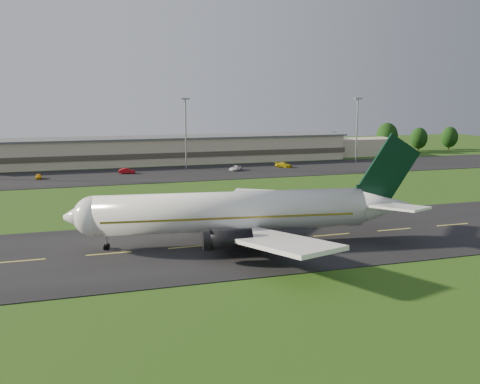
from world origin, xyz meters
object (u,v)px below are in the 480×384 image
object	(u,v)px
terminal	(180,150)
service_vehicle_b	(127,171)
light_mast_centre	(186,125)
service_vehicle_a	(39,176)
service_vehicle_c	(235,168)
service_vehicle_d	(284,165)
airliner	(238,212)
light_mast_east	(357,122)

from	to	relation	value
terminal	service_vehicle_b	distance (m)	28.13
light_mast_centre	service_vehicle_b	distance (m)	21.54
service_vehicle_b	service_vehicle_a	bearing A→B (deg)	101.93
service_vehicle_a	service_vehicle_c	distance (m)	52.37
service_vehicle_a	service_vehicle_d	xyz separation A→B (m)	(68.00, 2.07, 0.14)
service_vehicle_c	service_vehicle_b	bearing A→B (deg)	-144.23
terminal	airliner	bearing A→B (deg)	-96.13
airliner	light_mast_east	distance (m)	102.82
light_mast_east	service_vehicle_a	size ratio (longest dim) A/B	5.73
light_mast_centre	light_mast_east	distance (m)	55.00
light_mast_east	service_vehicle_b	bearing A→B (deg)	-176.41
terminal	light_mast_centre	world-z (taller)	light_mast_centre
service_vehicle_a	service_vehicle_b	bearing A→B (deg)	3.66
service_vehicle_d	airliner	bearing A→B (deg)	-161.71
light_mast_centre	service_vehicle_a	world-z (taller)	light_mast_centre
light_mast_east	service_vehicle_a	distance (m)	95.85
airliner	light_mast_centre	size ratio (longest dim) A/B	2.51
terminal	light_mast_centre	size ratio (longest dim) A/B	7.13
terminal	service_vehicle_b	xyz separation A→B (m)	(-18.76, -20.72, -3.17)
terminal	service_vehicle_d	size ratio (longest dim) A/B	28.24
light_mast_centre	service_vehicle_c	world-z (taller)	light_mast_centre
light_mast_centre	light_mast_east	xyz separation A→B (m)	(55.00, 0.00, 0.00)
service_vehicle_b	light_mast_east	bearing A→B (deg)	-81.73
service_vehicle_d	light_mast_centre	bearing A→B (deg)	124.01
light_mast_centre	service_vehicle_b	world-z (taller)	light_mast_centre
airliner	service_vehicle_d	xyz separation A→B (m)	(37.14, 74.79, -3.82)
light_mast_centre	service_vehicle_d	world-z (taller)	light_mast_centre
service_vehicle_b	service_vehicle_d	world-z (taller)	service_vehicle_d
airliner	service_vehicle_a	world-z (taller)	airliner
airliner	service_vehicle_b	xyz separation A→B (m)	(-8.42, 75.58, -3.84)
terminal	service_vehicle_b	size ratio (longest dim) A/B	32.94
airliner	service_vehicle_d	bearing A→B (deg)	71.22
light_mast_centre	service_vehicle_b	size ratio (longest dim) A/B	4.62
light_mast_centre	service_vehicle_a	xyz separation A→B (m)	(-39.80, -7.39, -12.03)
light_mast_centre	service_vehicle_b	bearing A→B (deg)	-165.35
service_vehicle_b	service_vehicle_c	xyz separation A→B (m)	(29.93, -3.05, -0.05)
light_mast_centre	light_mast_east	size ratio (longest dim) A/B	1.00
terminal	service_vehicle_b	bearing A→B (deg)	-132.16
airliner	service_vehicle_b	world-z (taller)	airliner
service_vehicle_b	service_vehicle_d	xyz separation A→B (m)	(45.56, -0.78, 0.02)
service_vehicle_c	service_vehicle_d	bearing A→B (deg)	49.87
service_vehicle_b	service_vehicle_d	bearing A→B (deg)	-86.30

